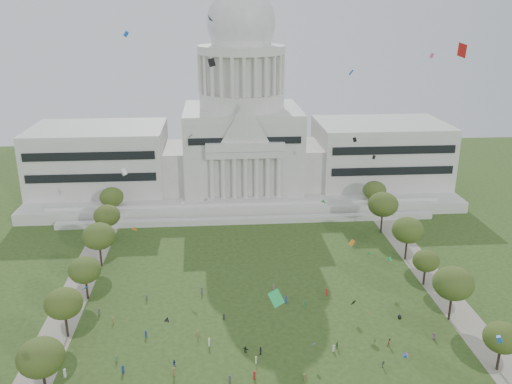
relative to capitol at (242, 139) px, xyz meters
name	(u,v)px	position (x,y,z in m)	size (l,w,h in m)	color
ground	(273,375)	(0.00, -113.59, -22.30)	(400.00, 400.00, 0.00)	#2C4519
capitol	(242,139)	(0.00, 0.00, 0.00)	(160.00, 64.50, 91.30)	silver
path_left	(69,307)	(-48.00, -83.59, -22.28)	(8.00, 160.00, 0.04)	gray
path_right	(443,292)	(48.00, -83.59, -22.28)	(8.00, 160.00, 0.04)	gray
row_tree_l_1	(41,357)	(-44.07, -116.55, -13.34)	(8.86, 8.86, 12.59)	black
row_tree_r_1	(502,338)	(46.22, -115.34, -14.64)	(7.58, 7.58, 10.78)	black
row_tree_l_2	(64,303)	(-45.04, -96.29, -13.79)	(8.42, 8.42, 11.97)	black
row_tree_r_2	(453,283)	(44.17, -96.15, -12.64)	(9.55, 9.55, 13.58)	black
row_tree_l_3	(85,270)	(-44.09, -79.67, -14.09)	(8.12, 8.12, 11.55)	black
row_tree_r_3	(426,261)	(44.40, -79.10, -15.21)	(7.01, 7.01, 9.98)	black
row_tree_l_4	(99,236)	(-44.08, -61.17, -12.90)	(9.29, 9.29, 13.21)	black
row_tree_r_4	(408,230)	(44.76, -63.55, -13.01)	(9.19, 9.19, 13.06)	black
row_tree_l_5	(107,216)	(-45.22, -42.58, -13.88)	(8.33, 8.33, 11.85)	black
row_tree_r_5	(383,204)	(43.49, -43.40, -12.37)	(9.82, 9.82, 13.96)	black
row_tree_l_6	(112,197)	(-46.87, -24.45, -14.02)	(8.19, 8.19, 11.64)	black
row_tree_r_6	(375,191)	(45.96, -25.46, -13.79)	(8.42, 8.42, 11.97)	black
person_0	(434,336)	(37.37, -103.84, -21.47)	(0.80, 0.52, 1.64)	#994C8C
person_2	(390,342)	(26.66, -105.59, -21.31)	(0.96, 0.59, 1.97)	olive
person_3	(304,377)	(5.99, -115.65, -21.48)	(1.05, 0.54, 1.62)	olive
person_4	(261,351)	(-1.97, -106.45, -21.32)	(1.14, 0.62, 1.95)	#26262B
person_5	(245,349)	(-5.19, -105.49, -21.50)	(1.47, 0.58, 1.58)	#26262B
person_8	(174,363)	(-20.25, -108.97, -21.55)	(0.73, 0.45, 1.49)	navy
person_9	(383,364)	(22.99, -112.87, -21.52)	(1.00, 0.51, 1.54)	#26262B
person_10	(337,345)	(14.91, -105.63, -21.43)	(1.02, 0.56, 1.74)	#33723F
distant_crowd	(208,330)	(-13.33, -97.68, -21.42)	(59.79, 39.01, 1.94)	silver
kite_swarm	(276,222)	(1.11, -105.51, 7.97)	(85.34, 106.48, 66.53)	black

